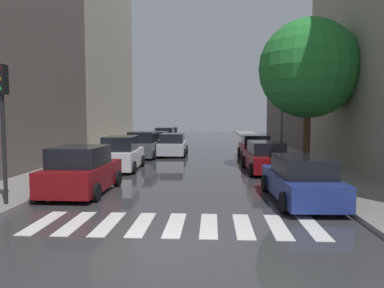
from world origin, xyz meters
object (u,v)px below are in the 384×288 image
(parked_car_left_nearest, at_px, (82,171))
(parked_car_left_third, at_px, (144,145))
(car_midroad, at_px, (173,145))
(street_tree_right, at_px, (308,69))
(parked_car_left_fourth, at_px, (157,141))
(parked_car_right_third, at_px, (255,147))
(parked_car_left_sixth, at_px, (171,134))
(parked_car_left_fifth, at_px, (165,137))
(lamp_post_right, at_px, (282,95))
(parked_car_right_second, at_px, (265,157))
(parked_car_left_second, at_px, (121,154))
(parked_car_right_nearest, at_px, (301,180))
(traffic_light_left_corner, at_px, (2,103))

(parked_car_left_nearest, relative_size, parked_car_left_third, 0.92)
(car_midroad, xyz_separation_m, street_tree_right, (7.92, -6.77, 4.60))
(parked_car_left_third, relative_size, parked_car_left_fourth, 1.07)
(parked_car_left_nearest, xyz_separation_m, parked_car_right_third, (7.78, 11.65, -0.07))
(parked_car_left_sixth, bearing_deg, parked_car_left_third, 178.25)
(parked_car_left_fifth, xyz_separation_m, lamp_post_right, (9.43, -12.34, 3.44))
(parked_car_left_fourth, bearing_deg, parked_car_right_third, -127.66)
(parked_car_left_nearest, height_order, parked_car_right_second, parked_car_left_nearest)
(parked_car_right_second, relative_size, car_midroad, 1.07)
(parked_car_left_second, relative_size, parked_car_left_third, 0.92)
(parked_car_left_sixth, bearing_deg, car_midroad, -174.96)
(parked_car_right_second, bearing_deg, street_tree_right, -76.46)
(parked_car_right_nearest, xyz_separation_m, lamp_post_right, (1.59, 12.02, 3.51))
(parked_car_left_sixth, relative_size, parked_car_right_nearest, 0.91)
(parked_car_left_sixth, height_order, street_tree_right, street_tree_right)
(parked_car_left_sixth, distance_m, lamp_post_right, 20.35)
(car_midroad, bearing_deg, parked_car_left_nearest, 170.28)
(parked_car_left_second, distance_m, lamp_post_right, 11.34)
(parked_car_right_nearest, height_order, lamp_post_right, lamp_post_right)
(parked_car_right_nearest, xyz_separation_m, street_tree_right, (2.02, 7.26, 4.63))
(parked_car_right_second, height_order, car_midroad, car_midroad)
(street_tree_right, bearing_deg, parked_car_left_nearest, -147.24)
(parked_car_left_sixth, distance_m, parked_car_right_second, 24.29)
(parked_car_left_second, distance_m, parked_car_left_third, 5.95)
(parked_car_left_nearest, relative_size, parked_car_right_third, 0.96)
(parked_car_left_fourth, height_order, parked_car_left_fifth, parked_car_left_fifth)
(street_tree_right, bearing_deg, car_midroad, 139.47)
(parked_car_right_third, distance_m, lamp_post_right, 3.90)
(parked_car_left_fifth, bearing_deg, parked_car_left_nearest, 178.13)
(traffic_light_left_corner, distance_m, lamp_post_right, 17.45)
(parked_car_left_third, bearing_deg, parked_car_left_nearest, -178.83)
(parked_car_right_third, height_order, street_tree_right, street_tree_right)
(parked_car_left_fourth, height_order, parked_car_right_nearest, parked_car_left_fourth)
(parked_car_left_second, xyz_separation_m, lamp_post_right, (9.43, 5.30, 3.40))
(parked_car_left_nearest, distance_m, parked_car_right_second, 9.54)
(parked_car_right_second, xyz_separation_m, parked_car_right_third, (0.16, 5.91, 0.01))
(parked_car_left_nearest, height_order, parked_car_left_fourth, parked_car_left_nearest)
(parked_car_left_sixth, bearing_deg, parked_car_left_second, 177.96)
(parked_car_right_second, xyz_separation_m, lamp_post_right, (1.84, 5.39, 3.49))
(parked_car_left_third, bearing_deg, parked_car_left_second, -179.08)
(car_midroad, relative_size, lamp_post_right, 0.63)
(parked_car_left_fifth, height_order, parked_car_right_nearest, parked_car_left_fifth)
(parked_car_left_second, bearing_deg, parked_car_right_third, -55.02)
(parked_car_left_second, distance_m, parked_car_left_fourth, 12.24)
(traffic_light_left_corner, bearing_deg, car_midroad, 77.25)
(parked_car_right_second, height_order, parked_car_right_third, parked_car_right_third)
(parked_car_left_fourth, height_order, parked_car_right_second, parked_car_right_second)
(parked_car_left_sixth, bearing_deg, parked_car_right_nearest, -167.26)
(parked_car_right_third, height_order, car_midroad, car_midroad)
(parked_car_right_second, bearing_deg, car_midroad, 35.61)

